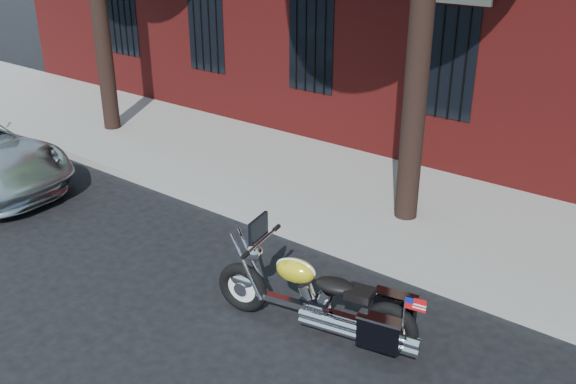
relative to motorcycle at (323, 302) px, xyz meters
The scene contains 4 objects.
ground 1.29m from the motorcycle, 161.86° to the left, with size 120.00×120.00×0.00m, color black.
curb 2.13m from the motorcycle, 123.02° to the left, with size 40.00×0.16×0.15m, color gray.
sidewalk 3.83m from the motorcycle, 107.42° to the left, with size 40.00×3.60×0.15m, color gray.
motorcycle is the anchor object (origin of this frame).
Camera 1 is at (4.74, -5.69, 4.74)m, focal length 40.00 mm.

